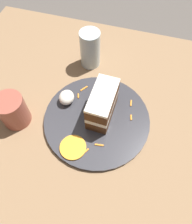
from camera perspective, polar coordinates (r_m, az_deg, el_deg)
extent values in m
plane|color=#4C4742|center=(0.66, -1.14, -7.82)|extent=(6.00, 6.00, 0.00)
cube|color=#846647|center=(0.64, -1.17, -7.17)|extent=(0.96, 1.05, 0.04)
cylinder|color=#333338|center=(0.64, 0.00, -1.86)|extent=(0.31, 0.31, 0.01)
cube|color=#4C2D19|center=(0.63, 1.62, 0.48)|extent=(0.13, 0.06, 0.04)
cube|color=white|center=(0.60, 1.68, 1.78)|extent=(0.13, 0.06, 0.02)
cube|color=#4C2D19|center=(0.58, 1.74, 3.18)|extent=(0.13, 0.06, 0.04)
cube|color=white|center=(0.56, 1.80, 4.45)|extent=(0.13, 0.06, 0.01)
ellipsoid|color=white|center=(0.66, -7.70, 3.79)|extent=(0.05, 0.04, 0.04)
cylinder|color=orange|center=(0.60, -6.04, -9.17)|extent=(0.07, 0.07, 0.01)
cube|color=orange|center=(0.64, 9.16, -1.43)|extent=(0.02, 0.01, 0.00)
cube|color=orange|center=(0.69, 1.15, 6.33)|extent=(0.02, 0.01, 0.00)
cube|color=orange|center=(0.59, -2.39, -10.22)|extent=(0.02, 0.01, 0.00)
cube|color=orange|center=(0.60, 0.85, -8.59)|extent=(0.01, 0.02, 0.00)
cube|color=orange|center=(0.69, -3.16, 6.13)|extent=(0.02, 0.02, 0.00)
cube|color=orange|center=(0.67, 9.13, 2.30)|extent=(0.02, 0.01, 0.00)
cube|color=orange|center=(0.69, 4.80, 5.55)|extent=(0.01, 0.02, 0.00)
cube|color=orange|center=(0.68, -4.64, 4.22)|extent=(0.02, 0.01, 0.00)
cylinder|color=silver|center=(0.74, -1.55, 16.13)|extent=(0.07, 0.07, 0.13)
cylinder|color=silver|center=(0.77, -1.47, 13.86)|extent=(0.06, 0.06, 0.04)
cylinder|color=#994C3D|center=(0.65, -20.90, 0.33)|extent=(0.08, 0.08, 0.10)
cylinder|color=#382314|center=(0.62, -22.08, 2.32)|extent=(0.07, 0.07, 0.01)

